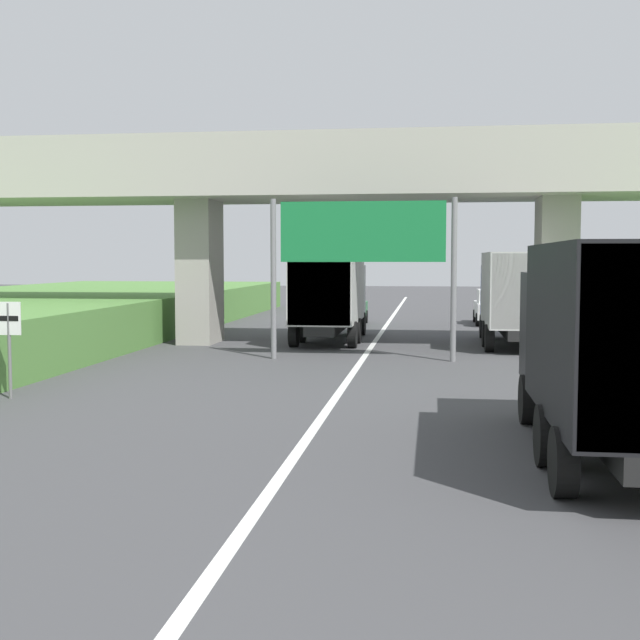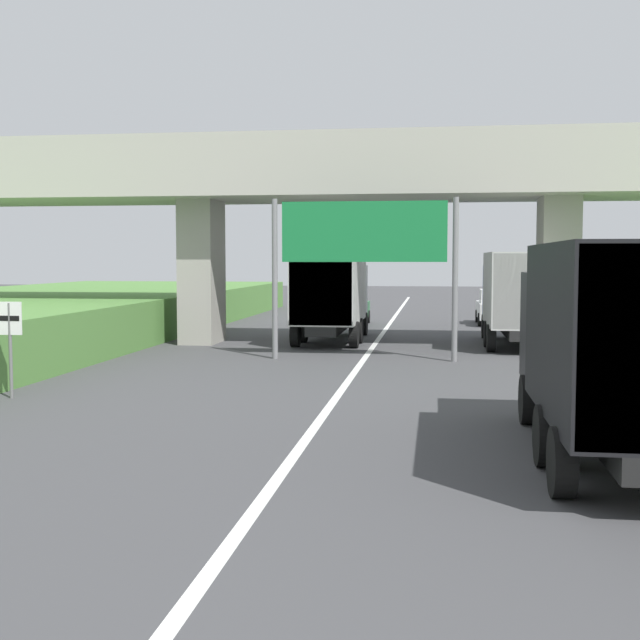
{
  "view_description": "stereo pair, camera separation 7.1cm",
  "coord_description": "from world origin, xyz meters",
  "px_view_note": "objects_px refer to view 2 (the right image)",
  "views": [
    {
      "loc": [
        2.2,
        1.58,
        3.2
      ],
      "look_at": [
        0.0,
        17.83,
        2.0
      ],
      "focal_mm": 46.74,
      "sensor_mm": 36.0,
      "label": 1
    },
    {
      "loc": [
        2.27,
        1.59,
        3.2
      ],
      "look_at": [
        0.0,
        17.83,
        2.0
      ],
      "focal_mm": 46.74,
      "sensor_mm": 36.0,
      "label": 2
    }
  ],
  "objects_px": {
    "truck_silver": "(332,292)",
    "construction_barrel_5": "(620,373)",
    "truck_blue": "(517,294)",
    "truck_black": "(612,339)",
    "speed_limit_sign": "(10,335)",
    "car_green": "(349,307)",
    "car_white": "(496,307)",
    "overhead_highway_sign": "(364,242)"
  },
  "relations": [
    {
      "from": "truck_silver",
      "to": "construction_barrel_5",
      "type": "height_order",
      "value": "truck_silver"
    },
    {
      "from": "truck_blue",
      "to": "truck_black",
      "type": "bearing_deg",
      "value": -90.63
    },
    {
      "from": "truck_black",
      "to": "truck_blue",
      "type": "bearing_deg",
      "value": 89.37
    },
    {
      "from": "truck_silver",
      "to": "construction_barrel_5",
      "type": "relative_size",
      "value": 8.11
    },
    {
      "from": "speed_limit_sign",
      "to": "truck_silver",
      "type": "height_order",
      "value": "truck_silver"
    },
    {
      "from": "speed_limit_sign",
      "to": "truck_silver",
      "type": "xyz_separation_m",
      "value": [
        5.69,
        14.18,
        0.46
      ]
    },
    {
      "from": "truck_blue",
      "to": "car_green",
      "type": "height_order",
      "value": "truck_blue"
    },
    {
      "from": "car_white",
      "to": "truck_blue",
      "type": "bearing_deg",
      "value": -89.75
    },
    {
      "from": "speed_limit_sign",
      "to": "car_green",
      "type": "distance_m",
      "value": 23.01
    },
    {
      "from": "truck_black",
      "to": "truck_silver",
      "type": "bearing_deg",
      "value": 110.17
    },
    {
      "from": "overhead_highway_sign",
      "to": "construction_barrel_5",
      "type": "bearing_deg",
      "value": -39.46
    },
    {
      "from": "truck_black",
      "to": "car_white",
      "type": "height_order",
      "value": "truck_black"
    },
    {
      "from": "truck_blue",
      "to": "car_white",
      "type": "height_order",
      "value": "truck_blue"
    },
    {
      "from": "construction_barrel_5",
      "to": "truck_black",
      "type": "bearing_deg",
      "value": -102.97
    },
    {
      "from": "construction_barrel_5",
      "to": "truck_silver",
      "type": "bearing_deg",
      "value": 126.55
    },
    {
      "from": "truck_silver",
      "to": "truck_blue",
      "type": "bearing_deg",
      "value": -5.37
    },
    {
      "from": "truck_blue",
      "to": "car_white",
      "type": "relative_size",
      "value": 1.78
    },
    {
      "from": "speed_limit_sign",
      "to": "truck_silver",
      "type": "relative_size",
      "value": 0.31
    },
    {
      "from": "truck_silver",
      "to": "car_white",
      "type": "distance_m",
      "value": 11.76
    },
    {
      "from": "overhead_highway_sign",
      "to": "truck_blue",
      "type": "bearing_deg",
      "value": 44.6
    },
    {
      "from": "overhead_highway_sign",
      "to": "speed_limit_sign",
      "type": "distance_m",
      "value": 11.4
    },
    {
      "from": "speed_limit_sign",
      "to": "truck_blue",
      "type": "bearing_deg",
      "value": 46.95
    },
    {
      "from": "truck_blue",
      "to": "truck_black",
      "type": "xyz_separation_m",
      "value": [
        -0.2,
        -17.73,
        0.0
      ]
    },
    {
      "from": "truck_black",
      "to": "car_green",
      "type": "distance_m",
      "value": 27.47
    },
    {
      "from": "overhead_highway_sign",
      "to": "truck_blue",
      "type": "distance_m",
      "value": 7.57
    },
    {
      "from": "truck_blue",
      "to": "truck_black",
      "type": "height_order",
      "value": "same"
    },
    {
      "from": "car_green",
      "to": "construction_barrel_5",
      "type": "height_order",
      "value": "car_green"
    },
    {
      "from": "speed_limit_sign",
      "to": "car_white",
      "type": "distance_m",
      "value": 26.79
    },
    {
      "from": "overhead_highway_sign",
      "to": "truck_blue",
      "type": "xyz_separation_m",
      "value": [
        5.23,
        5.16,
        -1.82
      ]
    },
    {
      "from": "overhead_highway_sign",
      "to": "truck_blue",
      "type": "height_order",
      "value": "overhead_highway_sign"
    },
    {
      "from": "car_white",
      "to": "car_green",
      "type": "height_order",
      "value": "same"
    },
    {
      "from": "overhead_highway_sign",
      "to": "car_white",
      "type": "distance_m",
      "value": 16.39
    },
    {
      "from": "speed_limit_sign",
      "to": "car_green",
      "type": "relative_size",
      "value": 0.54
    },
    {
      "from": "car_green",
      "to": "car_white",
      "type": "bearing_deg",
      "value": 10.3
    },
    {
      "from": "truck_silver",
      "to": "truck_black",
      "type": "distance_m",
      "value": 19.58
    },
    {
      "from": "car_green",
      "to": "overhead_highway_sign",
      "type": "bearing_deg",
      "value": -82.09
    },
    {
      "from": "car_green",
      "to": "truck_black",
      "type": "bearing_deg",
      "value": -75.27
    },
    {
      "from": "truck_blue",
      "to": "construction_barrel_5",
      "type": "distance_m",
      "value": 10.85
    },
    {
      "from": "overhead_highway_sign",
      "to": "truck_silver",
      "type": "distance_m",
      "value": 6.33
    },
    {
      "from": "overhead_highway_sign",
      "to": "car_green",
      "type": "relative_size",
      "value": 1.43
    },
    {
      "from": "truck_blue",
      "to": "construction_barrel_5",
      "type": "relative_size",
      "value": 8.11
    },
    {
      "from": "car_green",
      "to": "truck_silver",
      "type": "bearing_deg",
      "value": -88.38
    }
  ]
}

